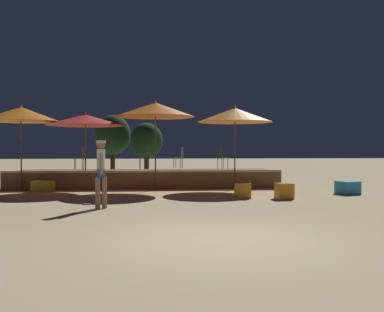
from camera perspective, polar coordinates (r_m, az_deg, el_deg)
The scene contains 18 objects.
ground_plane at distance 7.55m, azimuth 3.48°, elevation -10.99°, with size 120.00×120.00×0.00m, color #D1B784.
wooden_deck at distance 17.87m, azimuth -6.19°, elevation -3.00°, with size 10.66×2.93×0.73m.
patio_umbrella_0 at distance 17.04m, azimuth -21.85°, elevation 5.19°, with size 2.82×2.82×3.18m.
patio_umbrella_1 at distance 16.60m, azimuth 5.74°, elevation 5.44°, with size 2.89×2.89×3.21m.
patio_umbrella_2 at distance 16.23m, azimuth -4.90°, elevation 6.15°, with size 3.00×3.00×3.38m.
patio_umbrella_3 at distance 16.73m, azimuth -14.04°, elevation 4.66°, with size 2.97×2.97×2.94m.
cube_seat_0 at distance 16.61m, azimuth -19.23°, elevation -3.81°, with size 0.79×0.79×0.39m.
cube_seat_1 at distance 13.71m, azimuth 12.19°, elevation -4.58°, with size 0.53×0.53×0.49m.
cube_seat_2 at distance 15.75m, azimuth 20.04°, elevation -3.98°, with size 0.79×0.79×0.44m.
cube_seat_3 at distance 13.75m, azimuth 6.76°, elevation -4.56°, with size 0.61×0.61×0.48m.
person_1 at distance 11.42m, azimuth -12.04°, elevation -1.77°, with size 0.30×0.55×1.79m.
bistro_chair_0 at distance 18.18m, azimuth -1.60°, elevation 0.07°, with size 0.44×0.44×0.90m.
bistro_chair_1 at distance 17.62m, azimuth -6.19°, elevation 0.04°, with size 0.42×0.41×0.90m.
bistro_chair_2 at distance 17.69m, azimuth 3.88°, elevation 0.05°, with size 0.45×0.45×0.90m.
bistro_chair_3 at distance 17.79m, azimuth -14.55°, elevation 0.02°, with size 0.43×0.43×0.90m.
frisbee_disc at distance 12.39m, azimuth -13.80°, elevation -6.22°, with size 0.22×0.22×0.03m.
background_tree_0 at distance 24.11m, azimuth -6.08°, elevation 1.99°, with size 1.82×1.82×3.01m.
background_tree_1 at distance 25.87m, azimuth -10.54°, elevation 2.74°, with size 2.15×2.15×3.57m.
Camera 1 is at (-1.14, -7.30, 1.57)m, focal length 40.00 mm.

